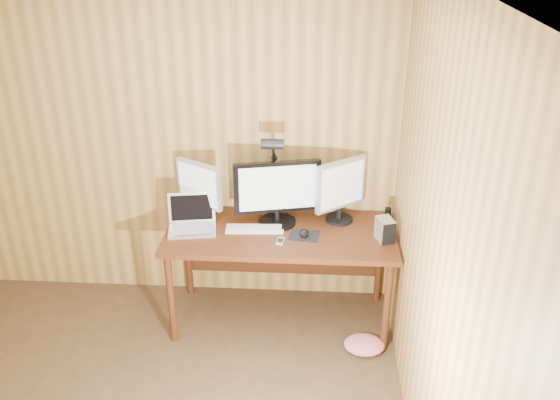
# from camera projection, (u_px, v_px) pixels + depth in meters

# --- Properties ---
(room_shell) EXTENTS (4.00, 4.00, 4.00)m
(room_shell) POSITION_uv_depth(u_px,v_px,m) (37.00, 310.00, 2.50)
(room_shell) COLOR #47301B
(room_shell) RESTS_ON ground
(desk) EXTENTS (1.60, 0.70, 0.75)m
(desk) POSITION_uv_depth(u_px,v_px,m) (281.00, 241.00, 4.25)
(desk) COLOR #47210E
(desk) RESTS_ON floor
(monitor_center) EXTENTS (0.60, 0.27, 0.47)m
(monitor_center) POSITION_uv_depth(u_px,v_px,m) (277.00, 192.00, 4.13)
(monitor_center) COLOR black
(monitor_center) RESTS_ON desk
(monitor_left) EXTENTS (0.35, 0.22, 0.43)m
(monitor_left) POSITION_uv_depth(u_px,v_px,m) (199.00, 189.00, 4.22)
(monitor_left) COLOR black
(monitor_left) RESTS_ON desk
(monitor_right) EXTENTS (0.35, 0.28, 0.46)m
(monitor_right) POSITION_uv_depth(u_px,v_px,m) (341.00, 189.00, 4.17)
(monitor_right) COLOR black
(monitor_right) RESTS_ON desk
(laptop) EXTENTS (0.36, 0.30, 0.24)m
(laptop) POSITION_uv_depth(u_px,v_px,m) (192.00, 220.00, 4.16)
(laptop) COLOR silver
(laptop) RESTS_ON desk
(keyboard) EXTENTS (0.41, 0.14, 0.02)m
(keyboard) POSITION_uv_depth(u_px,v_px,m) (255.00, 229.00, 4.14)
(keyboard) COLOR silver
(keyboard) RESTS_ON desk
(mousepad) EXTENTS (0.22, 0.19, 0.00)m
(mousepad) POSITION_uv_depth(u_px,v_px,m) (304.00, 236.00, 4.07)
(mousepad) COLOR black
(mousepad) RESTS_ON desk
(mouse) EXTENTS (0.09, 0.12, 0.04)m
(mouse) POSITION_uv_depth(u_px,v_px,m) (304.00, 233.00, 4.07)
(mouse) COLOR black
(mouse) RESTS_ON mousepad
(hard_drive) EXTENTS (0.14, 0.17, 0.16)m
(hard_drive) POSITION_uv_depth(u_px,v_px,m) (385.00, 230.00, 3.99)
(hard_drive) COLOR silver
(hard_drive) RESTS_ON desk
(phone) EXTENTS (0.06, 0.10, 0.01)m
(phone) POSITION_uv_depth(u_px,v_px,m) (280.00, 241.00, 4.00)
(phone) COLOR silver
(phone) RESTS_ON desk
(speaker) EXTENTS (0.04, 0.04, 0.11)m
(speaker) POSITION_uv_depth(u_px,v_px,m) (388.00, 215.00, 4.24)
(speaker) COLOR black
(speaker) RESTS_ON desk
(desk_lamp) EXTENTS (0.15, 0.22, 0.67)m
(desk_lamp) POSITION_uv_depth(u_px,v_px,m) (273.00, 165.00, 4.13)
(desk_lamp) COLOR black
(desk_lamp) RESTS_ON desk
(fabric_pile) EXTENTS (0.34, 0.30, 0.09)m
(fabric_pile) POSITION_uv_depth(u_px,v_px,m) (364.00, 345.00, 4.12)
(fabric_pile) COLOR #D76873
(fabric_pile) RESTS_ON floor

